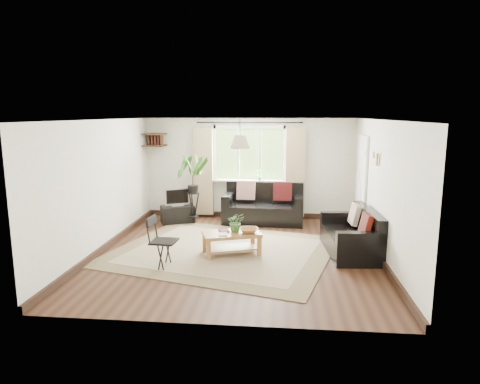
# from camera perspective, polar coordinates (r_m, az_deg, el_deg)

# --- Properties ---
(floor) EXTENTS (5.50, 5.50, 0.00)m
(floor) POSITION_cam_1_polar(r_m,az_deg,el_deg) (7.92, -0.28, -8.02)
(floor) COLOR black
(floor) RESTS_ON ground
(ceiling) EXTENTS (5.50, 5.50, 0.00)m
(ceiling) POSITION_cam_1_polar(r_m,az_deg,el_deg) (7.51, -0.30, 9.62)
(ceiling) COLOR white
(ceiling) RESTS_ON floor
(wall_back) EXTENTS (5.00, 0.02, 2.40)m
(wall_back) POSITION_cam_1_polar(r_m,az_deg,el_deg) (10.34, 1.25, 3.17)
(wall_back) COLOR beige
(wall_back) RESTS_ON floor
(wall_front) EXTENTS (5.00, 0.02, 2.40)m
(wall_front) POSITION_cam_1_polar(r_m,az_deg,el_deg) (4.96, -3.51, -4.86)
(wall_front) COLOR beige
(wall_front) RESTS_ON floor
(wall_left) EXTENTS (0.02, 5.50, 2.40)m
(wall_left) POSITION_cam_1_polar(r_m,az_deg,el_deg) (8.26, -17.82, 0.83)
(wall_left) COLOR beige
(wall_left) RESTS_ON floor
(wall_right) EXTENTS (0.02, 5.50, 2.40)m
(wall_right) POSITION_cam_1_polar(r_m,az_deg,el_deg) (7.78, 18.34, 0.23)
(wall_right) COLOR beige
(wall_right) RESTS_ON floor
(rug) EXTENTS (4.56, 4.18, 0.02)m
(rug) POSITION_cam_1_polar(r_m,az_deg,el_deg) (7.97, -2.33, -7.83)
(rug) COLOR #C2B596
(rug) RESTS_ON floor
(window) EXTENTS (2.50, 0.16, 2.16)m
(window) POSITION_cam_1_polar(r_m,az_deg,el_deg) (10.26, 1.25, 5.08)
(window) COLOR white
(window) RESTS_ON wall_back
(door) EXTENTS (0.06, 0.96, 2.06)m
(door) POSITION_cam_1_polar(r_m,az_deg,el_deg) (9.45, 15.86, 0.86)
(door) COLOR silver
(door) RESTS_ON wall_right
(corner_shelf) EXTENTS (0.50, 0.50, 0.34)m
(corner_shelf) POSITION_cam_1_polar(r_m,az_deg,el_deg) (10.44, -11.34, 6.84)
(corner_shelf) COLOR black
(corner_shelf) RESTS_ON wall_back
(pendant_lamp) EXTENTS (0.36, 0.36, 0.54)m
(pendant_lamp) POSITION_cam_1_polar(r_m,az_deg,el_deg) (7.92, 0.00, 7.13)
(pendant_lamp) COLOR beige
(pendant_lamp) RESTS_ON ceiling
(wall_sconce) EXTENTS (0.12, 0.12, 0.28)m
(wall_sconce) POSITION_cam_1_polar(r_m,az_deg,el_deg) (7.99, 17.61, 4.44)
(wall_sconce) COLOR beige
(wall_sconce) RESTS_ON wall_right
(sofa_back) EXTENTS (1.88, 1.01, 0.86)m
(sofa_back) POSITION_cam_1_polar(r_m,az_deg,el_deg) (9.93, 3.13, -1.64)
(sofa_back) COLOR black
(sofa_back) RESTS_ON floor
(sofa_right) EXTENTS (1.69, 0.95, 0.77)m
(sofa_right) POSITION_cam_1_polar(r_m,az_deg,el_deg) (8.02, 14.49, -5.25)
(sofa_right) COLOR black
(sofa_right) RESTS_ON floor
(coffee_table) EXTENTS (1.14, 0.85, 0.41)m
(coffee_table) POSITION_cam_1_polar(r_m,az_deg,el_deg) (7.73, -1.14, -6.87)
(coffee_table) COLOR brown
(coffee_table) RESTS_ON floor
(table_plant) EXTENTS (0.36, 0.33, 0.35)m
(table_plant) POSITION_cam_1_polar(r_m,az_deg,el_deg) (7.69, -0.56, -4.03)
(table_plant) COLOR #386628
(table_plant) RESTS_ON coffee_table
(bowl) EXTENTS (0.36, 0.36, 0.08)m
(bowl) POSITION_cam_1_polar(r_m,az_deg,el_deg) (7.64, 1.16, -5.14)
(bowl) COLOR #976234
(bowl) RESTS_ON coffee_table
(book_a) EXTENTS (0.19, 0.24, 0.02)m
(book_a) POSITION_cam_1_polar(r_m,az_deg,el_deg) (7.53, -2.90, -5.65)
(book_a) COLOR silver
(book_a) RESTS_ON coffee_table
(book_b) EXTENTS (0.25, 0.28, 0.02)m
(book_b) POSITION_cam_1_polar(r_m,az_deg,el_deg) (7.73, -2.79, -5.20)
(book_b) COLOR #522821
(book_b) RESTS_ON coffee_table
(tv_stand) EXTENTS (0.85, 0.70, 0.40)m
(tv_stand) POSITION_cam_1_polar(r_m,az_deg,el_deg) (10.05, -8.32, -2.95)
(tv_stand) COLOR black
(tv_stand) RESTS_ON floor
(tv) EXTENTS (0.60, 0.42, 0.44)m
(tv) POSITION_cam_1_polar(r_m,az_deg,el_deg) (9.97, -8.38, -0.61)
(tv) COLOR #A5A5AA
(tv) RESTS_ON tv_stand
(palm_stand) EXTENTS (0.68, 0.68, 1.59)m
(palm_stand) POSITION_cam_1_polar(r_m,az_deg,el_deg) (9.78, -6.27, 0.28)
(palm_stand) COLOR black
(palm_stand) RESTS_ON floor
(folding_chair) EXTENTS (0.47, 0.47, 0.86)m
(folding_chair) POSITION_cam_1_polar(r_m,az_deg,el_deg) (7.16, -10.10, -6.62)
(folding_chair) COLOR black
(folding_chair) RESTS_ON floor
(sill_plant) EXTENTS (0.14, 0.10, 0.27)m
(sill_plant) POSITION_cam_1_polar(r_m,az_deg,el_deg) (10.22, 2.60, 2.31)
(sill_plant) COLOR #2D6023
(sill_plant) RESTS_ON window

